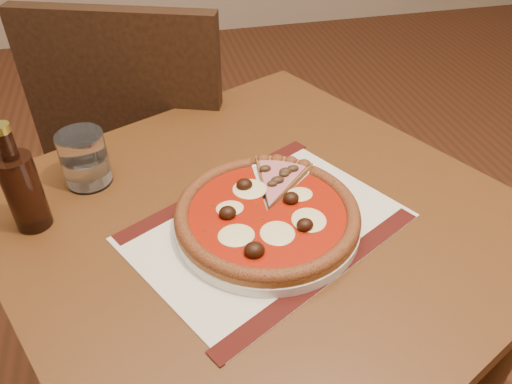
# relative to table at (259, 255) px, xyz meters

# --- Properties ---
(table) EXTENTS (1.06, 1.06, 0.75)m
(table) POSITION_rel_table_xyz_m (0.00, 0.00, 0.00)
(table) COLOR brown
(table) RESTS_ON ground
(chair_far) EXTENTS (0.58, 0.58, 0.96)m
(chair_far) POSITION_rel_table_xyz_m (-0.17, 0.57, -0.10)
(chair_far) COLOR black
(chair_far) RESTS_ON ground
(placemat) EXTENTS (0.51, 0.46, 0.00)m
(placemat) POSITION_rel_table_xyz_m (0.00, -0.04, 0.10)
(placemat) COLOR beige
(placemat) RESTS_ON table
(plate) EXTENTS (0.30, 0.30, 0.02)m
(plate) POSITION_rel_table_xyz_m (0.00, -0.04, 0.11)
(plate) COLOR white
(plate) RESTS_ON placemat
(pizza) EXTENTS (0.30, 0.30, 0.04)m
(pizza) POSITION_rel_table_xyz_m (0.00, -0.04, 0.13)
(pizza) COLOR #9F6526
(pizza) RESTS_ON plate
(ham_slice) EXTENTS (0.11, 0.15, 0.02)m
(ham_slice) POSITION_rel_table_xyz_m (0.06, 0.05, 0.13)
(ham_slice) COLOR #9F6526
(ham_slice) RESTS_ON plate
(water_glass) EXTENTS (0.09, 0.09, 0.10)m
(water_glass) POSITION_rel_table_xyz_m (-0.28, 0.16, 0.15)
(water_glass) COLOR white
(water_glass) RESTS_ON table
(bottle) EXTENTS (0.06, 0.06, 0.19)m
(bottle) POSITION_rel_table_xyz_m (-0.36, 0.06, 0.18)
(bottle) COLOR black
(bottle) RESTS_ON table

